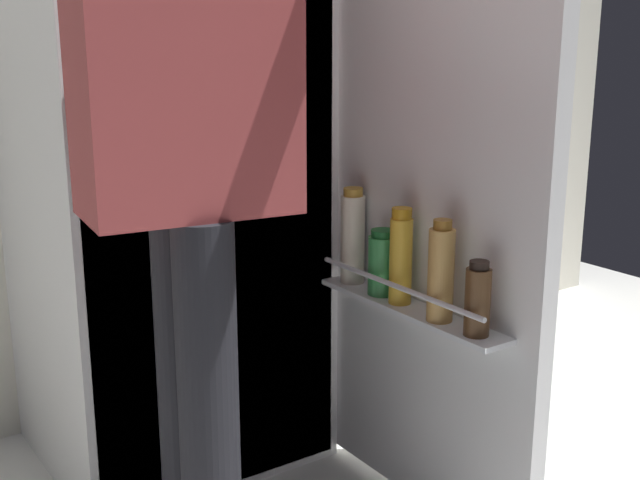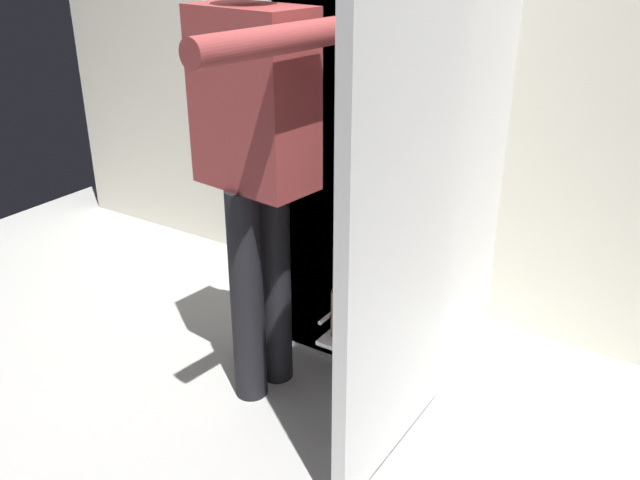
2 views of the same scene
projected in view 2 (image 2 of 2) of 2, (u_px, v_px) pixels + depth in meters
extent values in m
plane|color=silver|center=(313.00, 397.00, 2.56)|extent=(5.09, 5.09, 0.00)
cube|color=silver|center=(440.00, 0.00, 2.71)|extent=(4.40, 0.10, 2.69)
cube|color=white|center=(392.00, 152.00, 2.65)|extent=(0.70, 0.63, 1.62)
cube|color=white|center=(352.00, 174.00, 2.42)|extent=(0.66, 0.01, 1.58)
cube|color=white|center=(358.00, 181.00, 2.47)|extent=(0.62, 0.09, 0.01)
cube|color=white|center=(402.00, 225.00, 1.96)|extent=(0.05, 0.68, 1.59)
cube|color=white|center=(378.00, 305.00, 2.11)|extent=(0.09, 0.57, 0.01)
cylinder|color=silver|center=(367.00, 284.00, 2.11)|extent=(0.01, 0.54, 0.01)
cylinder|color=tan|center=(359.00, 288.00, 1.99)|extent=(0.06, 0.06, 0.20)
cylinder|color=#996623|center=(360.00, 253.00, 1.94)|extent=(0.04, 0.04, 0.02)
cylinder|color=green|center=(397.00, 271.00, 2.16)|extent=(0.07, 0.07, 0.14)
cylinder|color=#195B28|center=(398.00, 248.00, 2.13)|extent=(0.06, 0.06, 0.02)
cylinder|color=brown|center=(340.00, 313.00, 1.92)|extent=(0.05, 0.05, 0.14)
cylinder|color=black|center=(341.00, 288.00, 1.89)|extent=(0.04, 0.04, 0.02)
cylinder|color=gold|center=(383.00, 271.00, 2.10)|extent=(0.05, 0.05, 0.20)
cylinder|color=#BC8419|center=(385.00, 237.00, 2.05)|extent=(0.05, 0.05, 0.03)
cylinder|color=#EDE5CC|center=(413.00, 246.00, 2.24)|extent=(0.06, 0.06, 0.22)
cylinder|color=#B78933|center=(415.00, 212.00, 2.19)|extent=(0.05, 0.05, 0.02)
cylinder|color=#4C7F3D|center=(360.00, 169.00, 2.44)|extent=(0.08, 0.08, 0.08)
cylinder|color=black|center=(275.00, 284.00, 2.52)|extent=(0.12, 0.12, 0.81)
cylinder|color=black|center=(247.00, 298.00, 2.42)|extent=(0.12, 0.12, 0.81)
cube|color=#9E3D3D|center=(253.00, 100.00, 2.18)|extent=(0.42, 0.27, 0.58)
cylinder|color=#9E3D3D|center=(295.00, 96.00, 2.33)|extent=(0.08, 0.08, 0.54)
cylinder|color=#9E3D3D|center=(270.00, 41.00, 1.79)|extent=(0.15, 0.55, 0.08)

